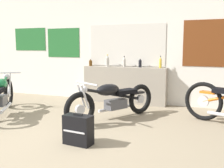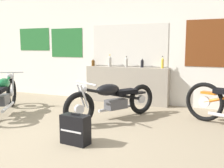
{
  "view_description": "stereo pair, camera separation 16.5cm",
  "coord_description": "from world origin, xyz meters",
  "px_view_note": "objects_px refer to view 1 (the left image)",
  "views": [
    {
      "loc": [
        2.39,
        -2.93,
        1.39
      ],
      "look_at": [
        0.56,
        1.58,
        0.7
      ],
      "focal_mm": 42.0,
      "sensor_mm": 36.0,
      "label": 1
    },
    {
      "loc": [
        2.54,
        -2.87,
        1.39
      ],
      "look_at": [
        0.56,
        1.58,
        0.7
      ],
      "focal_mm": 42.0,
      "sensor_mm": 36.0,
      "label": 2
    }
  ],
  "objects_px": {
    "motorcycle_black": "(113,100)",
    "hard_case_black": "(78,130)",
    "bottle_leftmost": "(91,63)",
    "bottle_right_center": "(140,63)",
    "bottle_rightmost": "(160,63)",
    "bottle_left_center": "(107,61)",
    "bottle_center": "(124,62)",
    "motorcycle_green": "(0,95)"
  },
  "relations": [
    {
      "from": "bottle_leftmost",
      "to": "motorcycle_black",
      "type": "distance_m",
      "value": 2.06
    },
    {
      "from": "bottle_center",
      "to": "motorcycle_green",
      "type": "height_order",
      "value": "bottle_center"
    },
    {
      "from": "motorcycle_green",
      "to": "hard_case_black",
      "type": "distance_m",
      "value": 2.46
    },
    {
      "from": "bottle_leftmost",
      "to": "motorcycle_black",
      "type": "relative_size",
      "value": 0.1
    },
    {
      "from": "bottle_left_center",
      "to": "bottle_center",
      "type": "distance_m",
      "value": 0.44
    },
    {
      "from": "bottle_center",
      "to": "bottle_rightmost",
      "type": "relative_size",
      "value": 0.94
    },
    {
      "from": "bottle_left_center",
      "to": "motorcycle_green",
      "type": "bearing_deg",
      "value": -126.63
    },
    {
      "from": "bottle_center",
      "to": "bottle_rightmost",
      "type": "height_order",
      "value": "bottle_rightmost"
    },
    {
      "from": "bottle_left_center",
      "to": "bottle_center",
      "type": "height_order",
      "value": "bottle_left_center"
    },
    {
      "from": "bottle_right_center",
      "to": "bottle_center",
      "type": "bearing_deg",
      "value": -177.46
    },
    {
      "from": "bottle_rightmost",
      "to": "motorcycle_green",
      "type": "bearing_deg",
      "value": -144.4
    },
    {
      "from": "bottle_left_center",
      "to": "bottle_right_center",
      "type": "relative_size",
      "value": 1.31
    },
    {
      "from": "bottle_center",
      "to": "motorcycle_green",
      "type": "distance_m",
      "value": 2.91
    },
    {
      "from": "motorcycle_green",
      "to": "bottle_leftmost",
      "type": "bearing_deg",
      "value": 63.45
    },
    {
      "from": "motorcycle_black",
      "to": "hard_case_black",
      "type": "xyz_separation_m",
      "value": [
        0.02,
        -1.4,
        -0.17
      ]
    },
    {
      "from": "bottle_leftmost",
      "to": "motorcycle_green",
      "type": "relative_size",
      "value": 0.1
    },
    {
      "from": "bottle_center",
      "to": "motorcycle_black",
      "type": "distance_m",
      "value": 1.68
    },
    {
      "from": "bottle_leftmost",
      "to": "motorcycle_green",
      "type": "bearing_deg",
      "value": -116.55
    },
    {
      "from": "bottle_left_center",
      "to": "bottle_center",
      "type": "bearing_deg",
      "value": 2.49
    },
    {
      "from": "bottle_right_center",
      "to": "bottle_rightmost",
      "type": "bearing_deg",
      "value": -3.87
    },
    {
      "from": "bottle_right_center",
      "to": "motorcycle_green",
      "type": "relative_size",
      "value": 0.13
    },
    {
      "from": "bottle_right_center",
      "to": "motorcycle_black",
      "type": "relative_size",
      "value": 0.12
    },
    {
      "from": "bottle_right_center",
      "to": "motorcycle_green",
      "type": "bearing_deg",
      "value": -138.6
    },
    {
      "from": "bottle_left_center",
      "to": "hard_case_black",
      "type": "xyz_separation_m",
      "value": [
        0.78,
        -2.9,
        -0.82
      ]
    },
    {
      "from": "bottle_leftmost",
      "to": "motorcycle_black",
      "type": "bearing_deg",
      "value": -51.07
    },
    {
      "from": "motorcycle_black",
      "to": "bottle_right_center",
      "type": "bearing_deg",
      "value": 86.73
    },
    {
      "from": "motorcycle_black",
      "to": "bottle_left_center",
      "type": "bearing_deg",
      "value": 116.47
    },
    {
      "from": "bottle_rightmost",
      "to": "hard_case_black",
      "type": "height_order",
      "value": "bottle_rightmost"
    },
    {
      "from": "motorcycle_black",
      "to": "bottle_leftmost",
      "type": "bearing_deg",
      "value": 128.93
    },
    {
      "from": "bottle_center",
      "to": "bottle_right_center",
      "type": "distance_m",
      "value": 0.4
    },
    {
      "from": "bottle_right_center",
      "to": "hard_case_black",
      "type": "height_order",
      "value": "bottle_right_center"
    },
    {
      "from": "bottle_right_center",
      "to": "bottle_rightmost",
      "type": "distance_m",
      "value": 0.5
    },
    {
      "from": "bottle_right_center",
      "to": "hard_case_black",
      "type": "relative_size",
      "value": 0.51
    },
    {
      "from": "motorcycle_green",
      "to": "motorcycle_black",
      "type": "bearing_deg",
      "value": 13.22
    },
    {
      "from": "motorcycle_green",
      "to": "bottle_right_center",
      "type": "bearing_deg",
      "value": 41.4
    },
    {
      "from": "hard_case_black",
      "to": "bottle_rightmost",
      "type": "bearing_deg",
      "value": 79.05
    },
    {
      "from": "bottle_right_center",
      "to": "bottle_rightmost",
      "type": "xyz_separation_m",
      "value": [
        0.5,
        -0.03,
        0.02
      ]
    },
    {
      "from": "bottle_rightmost",
      "to": "motorcycle_green",
      "type": "distance_m",
      "value": 3.57
    },
    {
      "from": "bottle_left_center",
      "to": "bottle_rightmost",
      "type": "relative_size",
      "value": 1.07
    },
    {
      "from": "bottle_right_center",
      "to": "bottle_leftmost",
      "type": "bearing_deg",
      "value": -179.41
    },
    {
      "from": "motorcycle_black",
      "to": "hard_case_black",
      "type": "distance_m",
      "value": 1.41
    },
    {
      "from": "bottle_left_center",
      "to": "bottle_leftmost",
      "type": "bearing_deg",
      "value": 177.26
    }
  ]
}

